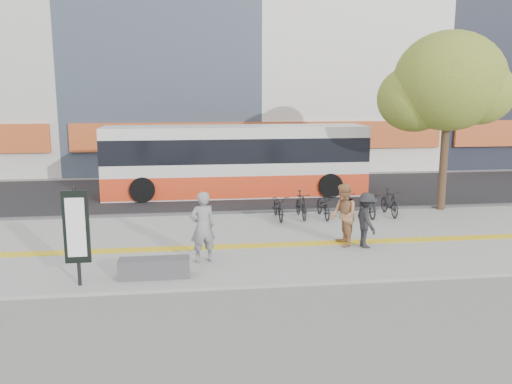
{
  "coord_description": "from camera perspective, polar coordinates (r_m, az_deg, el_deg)",
  "views": [
    {
      "loc": [
        -1.78,
        -13.02,
        4.3
      ],
      "look_at": [
        0.15,
        2.0,
        1.39
      ],
      "focal_mm": 37.41,
      "sensor_mm": 36.0,
      "label": 1
    }
  ],
  "objects": [
    {
      "name": "street",
      "position": [
        22.5,
        -2.66,
        -0.09
      ],
      "size": [
        40.0,
        8.0,
        0.06
      ],
      "primitive_type": "cube",
      "color": "black",
      "rests_on": "ground"
    },
    {
      "name": "seated_woman",
      "position": [
        13.24,
        -5.74,
        -3.74
      ],
      "size": [
        0.75,
        0.6,
        1.79
      ],
      "primitive_type": "imported",
      "rotation": [
        0.0,
        0.0,
        3.45
      ],
      "color": "black",
      "rests_on": "sidewalk"
    },
    {
      "name": "bench",
      "position": [
        12.5,
        -10.81,
        -7.98
      ],
      "size": [
        1.6,
        0.45,
        0.45
      ],
      "primitive_type": "cube",
      "color": "#3B3B3D",
      "rests_on": "sidewalk"
    },
    {
      "name": "sidewalk",
      "position": [
        15.24,
        -0.33,
        -5.38
      ],
      "size": [
        40.0,
        7.0,
        0.08
      ],
      "primitive_type": "cube",
      "color": "slate",
      "rests_on": "ground"
    },
    {
      "name": "bus",
      "position": [
        21.8,
        -2.19,
        3.17
      ],
      "size": [
        10.56,
        2.5,
        2.81
      ],
      "color": "beige",
      "rests_on": "street"
    },
    {
      "name": "signboard",
      "position": [
        12.13,
        -18.66,
        -3.72
      ],
      "size": [
        0.55,
        0.1,
        2.2
      ],
      "color": "black",
      "rests_on": "sidewalk"
    },
    {
      "name": "bicycle_row",
      "position": [
        18.09,
        8.32,
        -1.34
      ],
      "size": [
        4.33,
        1.56,
        0.91
      ],
      "color": "black",
      "rests_on": "sidewalk"
    },
    {
      "name": "pedestrian_dark",
      "position": [
        14.74,
        11.73,
        -2.96
      ],
      "size": [
        0.61,
        1.0,
        1.51
      ],
      "primitive_type": "imported",
      "rotation": [
        0.0,
        0.0,
        1.62
      ],
      "color": "black",
      "rests_on": "sidewalk"
    },
    {
      "name": "street_tree",
      "position": [
        19.96,
        19.7,
        10.85
      ],
      "size": [
        4.4,
        3.8,
        6.31
      ],
      "color": "#39271A",
      "rests_on": "sidewalk"
    },
    {
      "name": "tactile_strip",
      "position": [
        14.75,
        -0.1,
        -5.75
      ],
      "size": [
        40.0,
        0.45,
        0.01
      ],
      "primitive_type": "cube",
      "color": "yellow",
      "rests_on": "sidewalk"
    },
    {
      "name": "curb",
      "position": [
        18.59,
        -1.65,
        -2.29
      ],
      "size": [
        40.0,
        0.25,
        0.14
      ],
      "primitive_type": "cube",
      "color": "#3B3B3D",
      "rests_on": "ground"
    },
    {
      "name": "pedestrian_tan",
      "position": [
        14.75,
        9.33,
        -2.44
      ],
      "size": [
        0.67,
        0.85,
        1.73
      ],
      "primitive_type": "imported",
      "rotation": [
        0.0,
        0.0,
        -1.55
      ],
      "color": "#A16E46",
      "rests_on": "sidewalk"
    },
    {
      "name": "ground",
      "position": [
        13.83,
        0.43,
        -7.26
      ],
      "size": [
        120.0,
        120.0,
        0.0
      ],
      "primitive_type": "plane",
      "color": "slate",
      "rests_on": "ground"
    }
  ]
}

